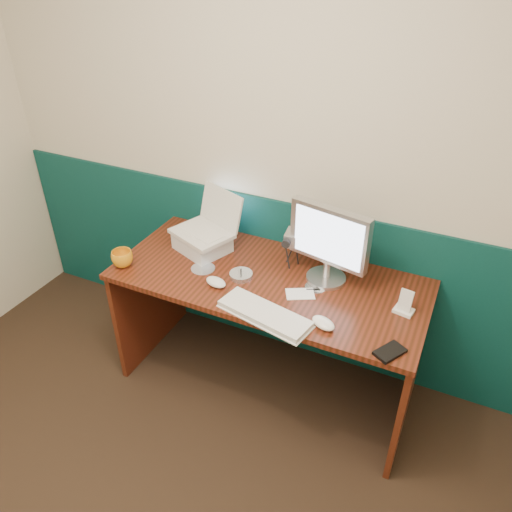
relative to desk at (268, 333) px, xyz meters
The scene contains 19 objects.
back_wall 0.96m from the desk, 112.62° to the left, with size 3.50×0.04×2.50m, color beige.
wainscot 0.41m from the desk, 113.29° to the left, with size 3.48×0.02×1.00m, color #083736.
desk is the anchor object (origin of this frame).
laptop_riser 0.62m from the desk, 168.52° to the left, with size 0.27×0.23×0.09m, color silver.
laptop 0.75m from the desk, 168.52° to the left, with size 0.31×0.24×0.26m, color silver, non-canonical shape.
monitor 0.65m from the desk, 22.41° to the left, with size 0.41×0.12×0.41m, color #B7B6BC, non-canonical shape.
keyboard 0.50m from the desk, 69.26° to the right, with size 0.44×0.15×0.03m, color white.
mouse_right 0.59m from the desk, 32.67° to the right, with size 0.12×0.07×0.04m, color white.
mouse_left 0.48m from the desk, 140.86° to the right, with size 0.12×0.07×0.04m, color white.
mug 0.88m from the desk, 163.06° to the right, with size 0.11×0.11×0.09m, color orange.
camcorder 0.50m from the desk, 68.74° to the left, with size 0.08×0.12×0.18m, color #AAAAAF, non-canonical shape.
cd_spindle 0.41m from the desk, 156.87° to the right, with size 0.12×0.12×0.02m, color silver.
cd_loose_a 0.51m from the desk, 168.40° to the right, with size 0.13×0.13×0.00m, color silver.
cd_loose_b 0.45m from the desk, ahead, with size 0.11×0.11×0.00m, color #B3BBC4.
pen 0.46m from the desk, ahead, with size 0.01×0.01×0.12m, color black.
papers 0.43m from the desk, 17.47° to the right, with size 0.14×0.09×0.00m, color white.
dock 0.78m from the desk, ahead, with size 0.09×0.07×0.02m, color white.
music_player 0.81m from the desk, ahead, with size 0.06×0.01×0.10m, color white.
pda 0.83m from the desk, 22.49° to the right, with size 0.08×0.13×0.02m, color black.
Camera 1 is at (0.98, -0.52, 2.23)m, focal length 35.00 mm.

